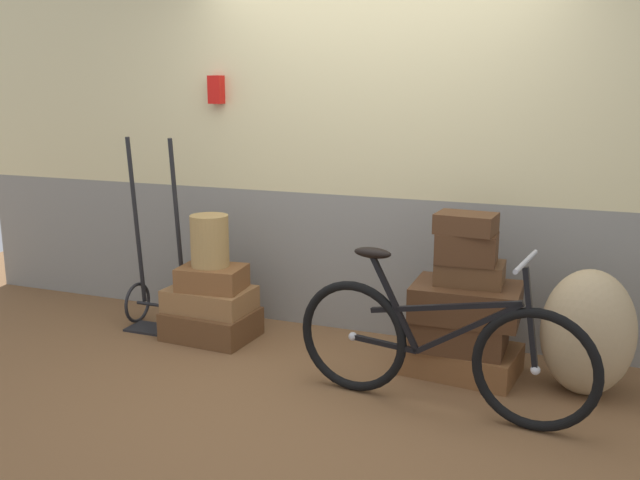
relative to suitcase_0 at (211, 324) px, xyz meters
name	(u,v)px	position (x,y,z in m)	size (l,w,h in m)	color
ground	(335,376)	(1.02, -0.25, -0.13)	(8.82, 5.20, 0.06)	brown
station_building	(380,124)	(1.03, 0.60, 1.38)	(6.82, 0.74, 2.95)	gray
suitcase_0	(211,324)	(0.00, 0.00, 0.00)	(0.60, 0.45, 0.20)	brown
suitcase_1	(210,299)	(-0.02, 0.02, 0.18)	(0.58, 0.40, 0.16)	olive
suitcase_2	(212,278)	(0.01, 0.01, 0.34)	(0.44, 0.33, 0.16)	brown
suitcase_3	(461,359)	(1.75, 0.03, -0.01)	(0.68, 0.46, 0.17)	brown
suitcase_4	(459,333)	(1.74, -0.01, 0.17)	(0.55, 0.39, 0.19)	#4C2D19
suitcase_5	(466,302)	(1.77, 0.01, 0.37)	(0.63, 0.44, 0.21)	#4C2D19
suitcase_6	(470,273)	(1.78, 0.04, 0.54)	(0.40, 0.28, 0.14)	brown
suitcase_7	(467,248)	(1.75, 0.02, 0.70)	(0.35, 0.24, 0.18)	#4C2D19
suitcase_8	(466,223)	(1.75, 0.01, 0.85)	(0.34, 0.24, 0.12)	#4C2D19
wicker_basket	(210,241)	(0.00, 0.02, 0.60)	(0.26, 0.26, 0.36)	#A8844C
luggage_trolley	(158,285)	(-0.47, 0.07, 0.21)	(0.43, 0.37, 1.39)	black
burlap_sack	(588,333)	(2.46, -0.01, 0.27)	(0.52, 0.44, 0.74)	tan
bicycle	(438,348)	(1.71, -0.52, 0.26)	(1.68, 0.46, 0.90)	black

